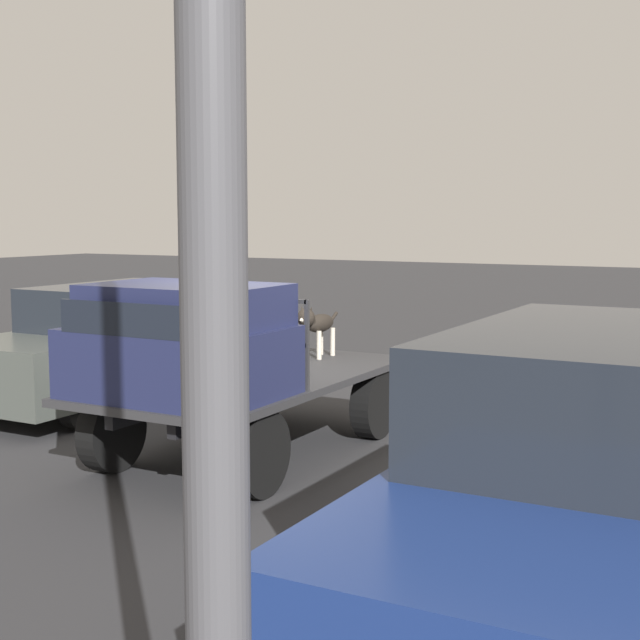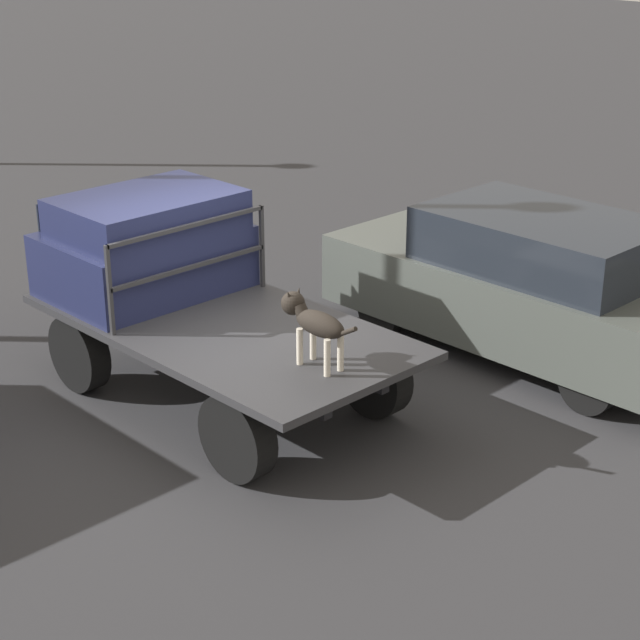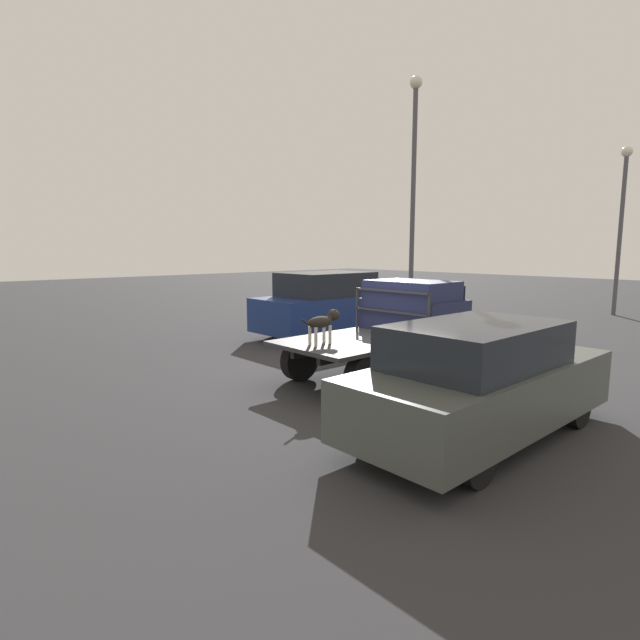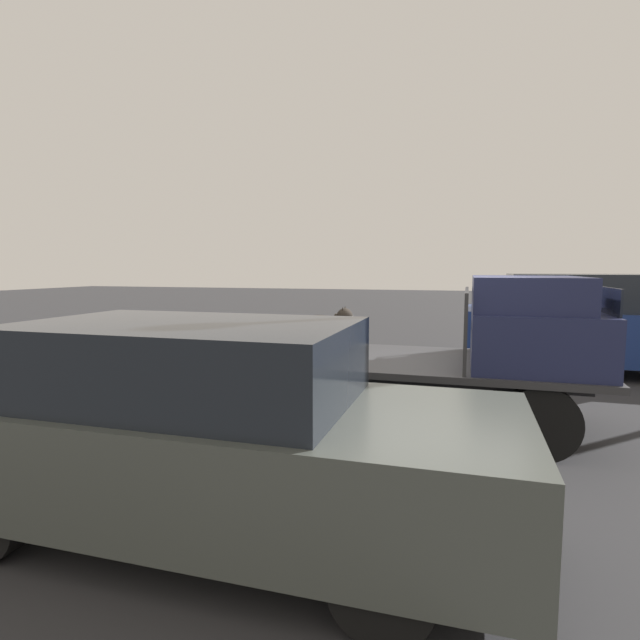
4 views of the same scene
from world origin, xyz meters
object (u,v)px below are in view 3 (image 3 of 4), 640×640
at_px(parked_pickup_far, 330,304).
at_px(light_pole_near, 414,177).
at_px(parked_sedan, 481,381).
at_px(flatbed_truck, 375,347).
at_px(dog, 324,321).

relative_size(parked_pickup_far, light_pole_near, 0.59).
relative_size(parked_sedan, parked_pickup_far, 0.93).
xyz_separation_m(flatbed_truck, parked_pickup_far, (2.81, 4.32, 0.31)).
height_order(dog, light_pole_near, light_pole_near).
bearing_deg(parked_sedan, parked_pickup_far, 58.53).
height_order(parked_sedan, light_pole_near, light_pole_near).
bearing_deg(flatbed_truck, parked_sedan, -113.37).
relative_size(flatbed_truck, parked_sedan, 0.91).
distance_m(dog, parked_pickup_far, 5.98).
distance_m(dog, light_pole_near, 9.50).
xyz_separation_m(flatbed_truck, parked_sedan, (-1.38, -3.20, 0.19)).
distance_m(flatbed_truck, parked_sedan, 3.49).
bearing_deg(light_pole_near, dog, -152.75).
xyz_separation_m(flatbed_truck, light_pole_near, (6.40, 4.05, 4.40)).
height_order(flatbed_truck, parked_pickup_far, parked_pickup_far).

